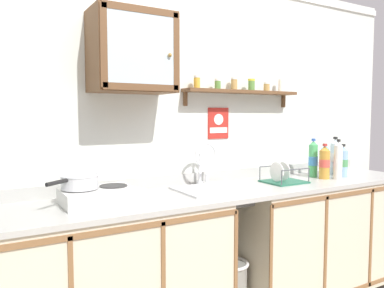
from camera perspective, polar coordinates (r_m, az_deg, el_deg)
name	(u,v)px	position (r m, az deg, el deg)	size (l,w,h in m)	color
back_wall	(205,141)	(2.90, 1.95, 0.50)	(3.92, 0.07, 2.51)	silver
lower_cabinet_run	(103,286)	(2.43, -13.23, -19.93)	(1.49, 0.62, 0.92)	black
lower_cabinet_run_right	(316,237)	(3.36, 18.11, -13.07)	(1.56, 0.62, 0.92)	black
countertop	(230,191)	(2.67, 5.73, -6.96)	(3.28, 0.64, 0.03)	#B2B2AD
backsplash	(207,177)	(2.90, 2.30, -4.93)	(3.28, 0.02, 0.08)	#B2B2AD
sink	(218,190)	(2.66, 3.87, -6.89)	(0.59, 0.43, 0.42)	silver
hot_plate_stove	(98,196)	(2.27, -13.82, -7.53)	(0.41, 0.31, 0.09)	silver
saucepan	(79,181)	(2.25, -16.49, -5.33)	(0.31, 0.26, 0.08)	silver
bottle_detergent_teal_0	(325,161)	(3.35, 19.23, -2.46)	(0.07, 0.07, 0.28)	teal
bottle_water_blue_1	(343,162)	(3.38, 21.60, -2.48)	(0.08, 0.08, 0.27)	#8CB7E0
bottle_opaque_white_2	(338,161)	(3.23, 20.99, -2.42)	(0.07, 0.07, 0.32)	white
bottle_soda_green_3	(313,159)	(3.28, 17.65, -2.19)	(0.07, 0.07, 0.32)	#4CB266
bottle_juice_amber_4	(325,163)	(3.21, 19.20, -2.64)	(0.08, 0.08, 0.28)	gold
bottle_water_clear_5	(335,157)	(3.49, 20.58, -1.79)	(0.08, 0.08, 0.32)	silver
dish_rack	(283,179)	(2.96, 13.43, -5.06)	(0.29, 0.26, 0.16)	#26664C
wall_cabinet	(132,52)	(2.47, -8.93, 13.38)	(0.51, 0.34, 0.50)	brown
spice_shelf	(242,90)	(2.98, 7.54, 7.96)	(1.01, 0.14, 0.23)	brown
warning_sign	(218,123)	(2.92, 3.95, 3.08)	(0.19, 0.01, 0.24)	#B2261E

